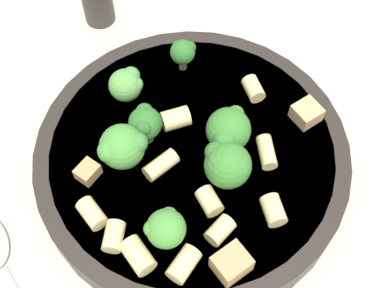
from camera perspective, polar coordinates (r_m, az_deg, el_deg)
The scene contains 23 objects.
ground_plane at distance 0.48m, azimuth -0.00°, elevation -2.57°, with size 2.00×2.00×0.00m, color #BCB29E.
pasta_bowl at distance 0.46m, azimuth -0.00°, elevation -1.47°, with size 0.27×0.27×0.03m.
broccoli_floret_0 at distance 0.49m, azimuth -0.99°, elevation 9.81°, with size 0.02×0.02×0.03m.
broccoli_floret_1 at distance 0.44m, azimuth 3.90°, elevation 1.44°, with size 0.04×0.04×0.04m.
broccoli_floret_2 at distance 0.43m, azimuth -7.47°, elevation -0.33°, with size 0.04×0.04×0.04m.
broccoli_floret_3 at distance 0.40m, azimuth -2.85°, elevation -8.94°, with size 0.03×0.03×0.04m.
broccoli_floret_4 at distance 0.42m, azimuth 3.87°, elevation -1.95°, with size 0.04×0.04×0.04m.
broccoli_floret_5 at distance 0.47m, azimuth -6.96°, elevation 6.30°, with size 0.03×0.03×0.03m.
broccoli_floret_6 at distance 0.44m, azimuth -5.04°, elevation 2.32°, with size 0.03×0.03×0.04m.
rigatoni_0 at distance 0.41m, azimuth 3.01°, elevation -9.19°, with size 0.01×0.01×0.02m, color #E0C67F.
rigatoni_1 at distance 0.46m, azimuth -1.75°, elevation 2.72°, with size 0.02×0.02×0.02m, color #E0C67F.
rigatoni_2 at distance 0.42m, azimuth 8.63°, elevation -7.06°, with size 0.02×0.02×0.02m, color #E0C67F.
rigatoni_3 at distance 0.45m, azimuth 7.97°, elevation -0.86°, with size 0.01×0.01×0.03m, color #E0C67F.
rigatoni_4 at distance 0.40m, azimuth -0.89°, elevation -12.71°, with size 0.02×0.02×0.03m, color #E0C67F.
rigatoni_5 at distance 0.43m, azimuth -10.63°, elevation -7.29°, with size 0.01×0.01×0.02m, color #E0C67F.
rigatoni_6 at distance 0.48m, azimuth 6.42°, elevation 5.98°, with size 0.01×0.01×0.02m, color #E0C67F.
rigatoni_7 at distance 0.42m, azimuth -8.35°, elevation -9.73°, with size 0.01×0.01×0.02m, color #E0C67F.
rigatoni_8 at distance 0.44m, azimuth -3.33°, elevation -2.25°, with size 0.01×0.01×0.03m, color #E0C67F.
rigatoni_9 at distance 0.42m, azimuth 1.86°, elevation -6.12°, with size 0.02×0.02×0.02m, color #E0C67F.
rigatoni_10 at distance 0.41m, azimuth -5.78°, elevation -11.77°, with size 0.02×0.02×0.03m, color #E0C67F.
chicken_chunk_0 at distance 0.47m, azimuth 12.12°, elevation 3.24°, with size 0.02×0.02×0.02m, color tan.
chicken_chunk_1 at distance 0.40m, azimuth 4.24°, elevation -12.61°, with size 0.03×0.02×0.02m, color tan.
chicken_chunk_2 at distance 0.44m, azimuth -11.06°, elevation -2.93°, with size 0.02×0.02×0.01m, color tan.
Camera 1 is at (-0.16, 0.17, 0.42)m, focal length 50.00 mm.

